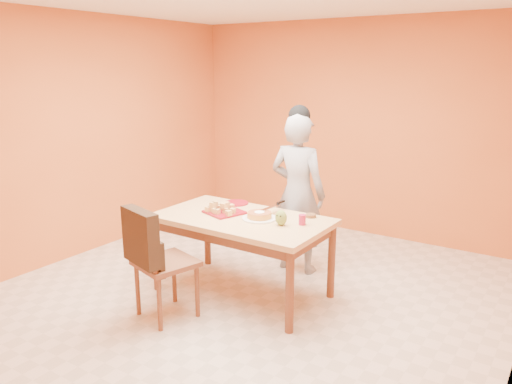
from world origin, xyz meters
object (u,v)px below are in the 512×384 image
Objects in this scene: red_dinner_plate at (236,203)px; egg_ornament at (281,218)px; dining_chair at (164,260)px; person at (298,194)px; checker_tin at (311,216)px; magenta_glass at (302,220)px; dining_table at (242,227)px; pastry_platter at (225,212)px; sponge_cake at (259,215)px.

egg_ornament reaches higher than red_dinner_plate.
egg_ornament is (0.71, 0.74, 0.31)m from dining_chair.
person is 16.98× the size of checker_tin.
egg_ornament is 0.19m from magenta_glass.
dining_table is 17.51× the size of magenta_glass.
dining_chair reaches higher than checker_tin.
egg_ornament reaches higher than pastry_platter.
red_dinner_plate is at bearing 164.77° from magenta_glass.
dining_chair is 0.60× the size of person.
dining_chair is 1.13m from red_dinner_plate.
magenta_glass is (0.41, 0.07, 0.01)m from sponge_cake.
red_dinner_plate reaches higher than dining_table.
checker_tin is at bearing 55.01° from egg_ornament.
dining_table is at bearing -146.65° from checker_tin.
person reaches higher than egg_ornament.
magenta_glass is 0.25m from checker_tin.
egg_ornament is at bearing -25.87° from red_dinner_plate.
pastry_platter is 3.49× the size of magenta_glass.
person is 0.85m from egg_ornament.
egg_ornament reaches higher than checker_tin.
checker_tin is at bearing 33.35° from dining_table.
magenta_glass reaches higher than red_dinner_plate.
checker_tin is at bearing 68.76° from dining_chair.
dining_table is at bearing 84.58° from dining_chair.
dining_chair is (-0.28, -0.75, -0.15)m from dining_table.
egg_ornament reaches higher than sponge_cake.
pastry_platter reaches higher than dining_table.
pastry_platter is at bearing 159.39° from egg_ornament.
egg_ornament is (0.43, -0.01, 0.16)m from dining_table.
pastry_platter is (-0.21, 0.01, 0.10)m from dining_table.
red_dinner_plate is (-0.46, -0.45, -0.07)m from person.
sponge_cake reaches higher than red_dinner_plate.
dining_chair is 10.95× the size of magenta_glass.
pastry_platter is (0.07, 0.76, 0.25)m from dining_chair.
dining_chair is at bearing -126.60° from checker_tin.
egg_ornament is at bearing -106.49° from checker_tin.
pastry_platter is 2.33× the size of egg_ornament.
dining_chair reaches higher than magenta_glass.
pastry_platter is at bearing -72.88° from red_dinner_plate.
dining_chair is 1.25m from magenta_glass.
dining_chair is 1.07m from egg_ornament.
dining_table is 6.56× the size of red_dinner_plate.
egg_ornament is 0.38m from checker_tin.
dining_table is 0.24m from pastry_platter.
pastry_platter reaches higher than red_dinner_plate.
dining_table is 7.16× the size of sponge_cake.
dining_chair is at bearing -152.32° from egg_ornament.
sponge_cake is 0.41m from magenta_glass.
pastry_platter is at bearing -173.19° from magenta_glass.
pastry_platter is 1.43× the size of sponge_cake.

